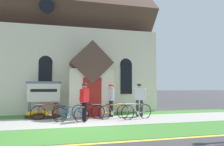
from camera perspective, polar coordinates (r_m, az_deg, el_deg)
The scene contains 16 objects.
ground at distance 12.11m, azimuth -11.22°, elevation -11.45°, with size 140.00×140.00×0.00m, color #3D3D3F.
sidewalk_slab at distance 9.82m, azimuth -19.93°, elevation -13.06°, with size 32.00×2.73×0.01m, color #A8A59E.
grass_verge at distance 7.37m, azimuth -22.21°, elevation -16.19°, with size 32.00×2.30×0.01m, color #427F33.
church_lawn at distance 11.91m, azimuth -18.76°, elevation -11.43°, with size 24.00×1.51×0.01m, color #427F33.
church_building at distance 16.90m, azimuth -18.83°, elevation 7.48°, with size 14.71×10.48×13.41m.
church_sign at distance 11.79m, azimuth -18.58°, elevation -5.37°, with size 1.88×0.21×1.90m.
flower_bed at distance 11.56m, azimuth -18.94°, elevation -11.16°, with size 1.82×1.82×0.34m.
bicycle_yellow at distance 9.57m, azimuth -11.65°, elevation -11.30°, with size 1.63×0.60×0.77m.
bicycle_green at distance 10.37m, azimuth 6.97°, elevation -10.65°, with size 1.73×0.43×0.82m.
bicycle_blue at distance 10.50m, azimuth -17.33°, elevation -10.47°, with size 1.73×0.33×0.83m.
bicycle_silver at distance 10.41m, azimuth 0.54°, elevation -10.76°, with size 1.69×0.36×0.77m.
bicycle_orange at distance 10.58m, azimuth -6.76°, elevation -10.61°, with size 1.64×0.50×0.79m.
cyclist_in_white_jersey at distance 11.02m, azimuth -0.24°, elevation -6.85°, with size 0.32×0.76×1.75m.
cyclist_in_orange_jersey at distance 11.28m, azimuth 7.68°, elevation -6.62°, with size 0.64×0.48×1.79m.
cyclist_in_green_jersey at distance 9.72m, azimuth -7.72°, elevation -7.10°, with size 0.50×0.62×1.78m.
roadside_conifer at distance 17.80m, azimuth 4.10°, elevation 5.54°, with size 2.97×2.97×7.21m.
Camera 1 is at (-0.49, -7.99, 1.61)m, focal length 32.55 mm.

